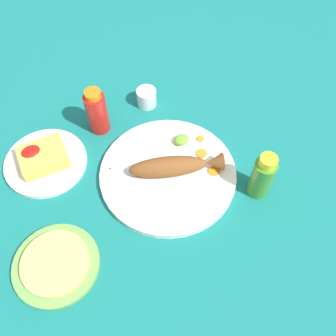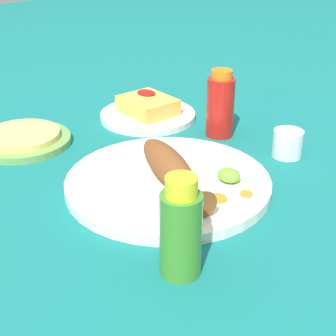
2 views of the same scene
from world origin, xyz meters
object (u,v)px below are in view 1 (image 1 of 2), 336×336
at_px(hot_sauce_bottle_red, 97,112).
at_px(tortilla_plate, 56,265).
at_px(main_plate, 168,174).
at_px(fork_far, 137,158).
at_px(fried_fish, 175,166).
at_px(fork_near, 133,173).
at_px(hot_sauce_bottle_green, 262,176).
at_px(side_plate_fries, 46,162).
at_px(salt_cup, 147,98).

height_order(hot_sauce_bottle_red, tortilla_plate, hot_sauce_bottle_red).
xyz_separation_m(hot_sauce_bottle_red, tortilla_plate, (0.22, 0.35, -0.06)).
height_order(main_plate, hot_sauce_bottle_red, hot_sauce_bottle_red).
distance_m(fork_far, hot_sauce_bottle_red, 0.17).
bearing_deg(fried_fish, main_plate, 0.00).
relative_size(fried_fish, fork_near, 1.46).
bearing_deg(fork_near, hot_sauce_bottle_green, 175.92).
distance_m(fried_fish, hot_sauce_bottle_green, 0.22).
bearing_deg(fork_near, main_plate, -175.35).
height_order(fork_far, side_plate_fries, fork_far).
distance_m(fork_far, salt_cup, 0.21).
xyz_separation_m(fork_near, hot_sauce_bottle_green, (-0.27, 0.17, 0.05)).
bearing_deg(tortilla_plate, hot_sauce_bottle_red, -122.90).
bearing_deg(fork_far, hot_sauce_bottle_green, 142.08).
height_order(fried_fish, side_plate_fries, fried_fish).
bearing_deg(hot_sauce_bottle_green, side_plate_fries, -33.09).
bearing_deg(hot_sauce_bottle_red, fried_fish, 117.80).
bearing_deg(fork_far, hot_sauce_bottle_red, -69.17).
bearing_deg(fork_near, hot_sauce_bottle_red, -54.91).
xyz_separation_m(fork_near, side_plate_fries, (0.20, -0.14, -0.01)).
height_order(main_plate, salt_cup, salt_cup).
height_order(fork_far, hot_sauce_bottle_green, hot_sauce_bottle_green).
xyz_separation_m(main_plate, side_plate_fries, (0.28, -0.17, -0.00)).
relative_size(fried_fish, side_plate_fries, 1.13).
distance_m(fork_near, tortilla_plate, 0.29).
bearing_deg(hot_sauce_bottle_red, hot_sauce_bottle_green, 129.14).
height_order(fork_near, hot_sauce_bottle_green, hot_sauce_bottle_green).
xyz_separation_m(hot_sauce_bottle_green, tortilla_plate, (0.52, -0.02, -0.06)).
bearing_deg(hot_sauce_bottle_red, tortilla_plate, 57.10).
relative_size(fork_near, side_plate_fries, 0.77).
relative_size(fried_fish, hot_sauce_bottle_red, 1.73).
relative_size(side_plate_fries, tortilla_plate, 1.11).
xyz_separation_m(main_plate, fork_near, (0.08, -0.04, 0.01)).
height_order(fork_far, salt_cup, salt_cup).
distance_m(main_plate, fork_near, 0.09).
distance_m(hot_sauce_bottle_red, hot_sauce_bottle_green, 0.47).
bearing_deg(hot_sauce_bottle_green, fried_fish, -36.84).
bearing_deg(fried_fish, fork_far, -29.69).
relative_size(main_plate, tortilla_plate, 1.80).
xyz_separation_m(fried_fish, tortilla_plate, (0.35, 0.11, -0.04)).
distance_m(fried_fish, fork_near, 0.11).
xyz_separation_m(fried_fish, fork_near, (0.10, -0.04, -0.02)).
relative_size(fork_near, hot_sauce_bottle_red, 1.18).
bearing_deg(fried_fish, fork_near, -4.42).
xyz_separation_m(hot_sauce_bottle_green, side_plate_fries, (0.47, -0.31, -0.06)).
distance_m(fork_near, hot_sauce_bottle_red, 0.20).
bearing_deg(hot_sauce_bottle_red, fork_far, 108.25).
xyz_separation_m(fork_far, side_plate_fries, (0.23, -0.10, -0.01)).
distance_m(fried_fish, salt_cup, 0.27).
bearing_deg(main_plate, salt_cup, -100.82).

